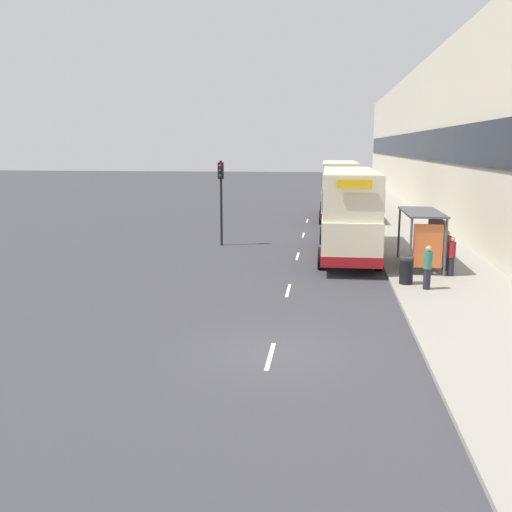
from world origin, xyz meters
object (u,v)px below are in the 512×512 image
object	(u,v)px
double_decker_bus_near	(348,211)
litter_bin	(406,271)
car_0	(343,190)
bus_shelter	(426,229)
pedestrian_at_shelter	(451,256)
traffic_light_far_kerb	(221,189)
double_decker_bus_ahead	(339,189)
pedestrian_1	(428,267)
pedestrian_2	(446,250)

from	to	relation	value
double_decker_bus_near	litter_bin	distance (m)	6.77
car_0	double_decker_bus_near	bearing A→B (deg)	-91.09
bus_shelter	pedestrian_at_shelter	xyz separation A→B (m)	(0.81, -1.54, -0.90)
bus_shelter	traffic_light_far_kerb	distance (m)	11.61
double_decker_bus_ahead	pedestrian_1	bearing A→B (deg)	-82.56
litter_bin	traffic_light_far_kerb	bearing A→B (deg)	135.99
double_decker_bus_near	pedestrian_at_shelter	bearing A→B (deg)	-47.98
double_decker_bus_ahead	traffic_light_far_kerb	world-z (taller)	traffic_light_far_kerb
litter_bin	traffic_light_far_kerb	xyz separation A→B (m)	(-8.95, 8.65, 2.49)
bus_shelter	double_decker_bus_near	xyz separation A→B (m)	(-3.30, 3.02, 0.41)
double_decker_bus_ahead	pedestrian_2	distance (m)	19.26
bus_shelter	traffic_light_far_kerb	bearing A→B (deg)	151.88
litter_bin	pedestrian_1	bearing A→B (deg)	-49.93
car_0	pedestrian_at_shelter	xyz separation A→B (m)	(3.47, -38.09, 0.15)
bus_shelter	pedestrian_at_shelter	distance (m)	1.95
traffic_light_far_kerb	pedestrian_at_shelter	bearing A→B (deg)	-32.41
car_0	pedestrian_1	xyz separation A→B (m)	(2.10, -40.54, 0.16)
car_0	pedestrian_2	bearing A→B (deg)	-84.69
double_decker_bus_ahead	pedestrian_2	world-z (taller)	double_decker_bus_ahead
bus_shelter	litter_bin	world-z (taller)	bus_shelter
car_0	pedestrian_1	distance (m)	40.60
double_decker_bus_near	pedestrian_at_shelter	xyz separation A→B (m)	(4.11, -4.56, -1.31)
car_0	pedestrian_2	xyz separation A→B (m)	(3.45, -37.14, 0.21)
pedestrian_at_shelter	car_0	bearing A→B (deg)	95.20
bus_shelter	litter_bin	distance (m)	3.64
car_0	traffic_light_far_kerb	xyz separation A→B (m)	(-7.51, -31.11, 2.33)
double_decker_bus_near	traffic_light_far_kerb	xyz separation A→B (m)	(-6.88, 2.41, 0.88)
bus_shelter	pedestrian_at_shelter	bearing A→B (deg)	-62.16
double_decker_bus_ahead	car_0	distance (m)	18.47
car_0	traffic_light_far_kerb	world-z (taller)	traffic_light_far_kerb
pedestrian_2	litter_bin	size ratio (longest dim) A/B	1.68
pedestrian_1	litter_bin	xyz separation A→B (m)	(-0.66, 0.78, -0.32)
pedestrian_2	pedestrian_1	bearing A→B (deg)	-111.71
litter_bin	double_decker_bus_near	bearing A→B (deg)	108.41
pedestrian_at_shelter	traffic_light_far_kerb	size ratio (longest dim) A/B	0.35
pedestrian_at_shelter	pedestrian_2	size ratio (longest dim) A/B	0.93
double_decker_bus_ahead	litter_bin	size ratio (longest dim) A/B	9.70
double_decker_bus_near	pedestrian_2	size ratio (longest dim) A/B	5.96
pedestrian_at_shelter	pedestrian_1	size ratio (longest dim) A/B	0.99
double_decker_bus_near	litter_bin	size ratio (longest dim) A/B	10.02
traffic_light_far_kerb	double_decker_bus_near	bearing A→B (deg)	-19.34
bus_shelter	pedestrian_2	xyz separation A→B (m)	(0.79, -0.59, -0.83)
car_0	litter_bin	distance (m)	39.79
pedestrian_1	bus_shelter	bearing A→B (deg)	81.99
pedestrian_at_shelter	pedestrian_2	distance (m)	0.94
double_decker_bus_ahead	litter_bin	bearing A→B (deg)	-84.03
bus_shelter	pedestrian_2	world-z (taller)	bus_shelter
double_decker_bus_ahead	pedestrian_at_shelter	world-z (taller)	double_decker_bus_ahead
double_decker_bus_near	pedestrian_at_shelter	distance (m)	6.27
bus_shelter	car_0	distance (m)	36.66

